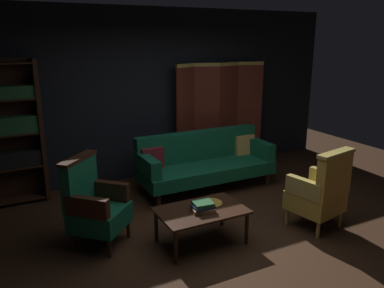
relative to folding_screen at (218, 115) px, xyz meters
The scene contains 12 objects.
ground_plane 2.76m from the folding_screen, 119.63° to the right, with size 10.00×10.00×0.00m, color #331E11.
back_wall 1.36m from the folding_screen, behind, with size 7.20×0.10×2.80m, color black.
folding_screen is the anchor object (origin of this frame).
bookshelf 3.42m from the folding_screen, behind, with size 0.90×0.32×2.05m.
velvet_couch 1.20m from the folding_screen, 132.59° to the right, with size 2.12×0.78×0.88m.
coffee_table 2.85m from the folding_screen, 124.85° to the right, with size 1.00×0.64×0.42m.
armchair_gilt_accent 2.68m from the folding_screen, 92.41° to the right, with size 0.68×0.67×1.04m.
armchair_wing_left 3.23m from the folding_screen, 147.10° to the right, with size 0.82×0.82×1.04m.
book_tan_leather 2.87m from the folding_screen, 124.38° to the right, with size 0.25×0.19×0.04m, color #9E7A47.
book_navy_cloth 2.87m from the folding_screen, 124.38° to the right, with size 0.24×0.19×0.03m, color navy.
book_green_cloth 2.86m from the folding_screen, 124.38° to the right, with size 0.22×0.19×0.04m, color #1E4C28.
brass_tray 2.67m from the folding_screen, 122.79° to the right, with size 0.28×0.28×0.02m, color gold.
Camera 1 is at (-2.27, -3.60, 2.32)m, focal length 36.17 mm.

